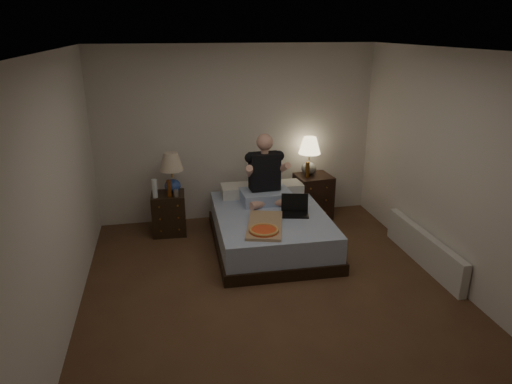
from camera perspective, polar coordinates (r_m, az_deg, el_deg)
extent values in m
cube|color=brown|center=(5.01, 2.13, -12.67)|extent=(4.00, 4.50, 0.00)
cube|color=white|center=(4.23, 2.58, 17.22)|extent=(4.00, 4.50, 0.00)
cube|color=silver|center=(6.59, -2.39, 7.20)|extent=(4.00, 0.00, 2.50)
cube|color=silver|center=(2.56, 14.91, -15.24)|extent=(4.00, 0.00, 2.50)
cube|color=silver|center=(4.45, -23.53, -0.79)|extent=(0.00, 4.50, 2.50)
cube|color=silver|center=(5.30, 23.86, 2.31)|extent=(0.00, 4.50, 2.50)
cube|color=#5571AA|center=(5.94, 1.81, -4.65)|extent=(1.42, 1.87, 0.46)
cube|color=black|center=(6.38, -10.82, -2.65)|extent=(0.46, 0.42, 0.58)
cube|color=black|center=(6.85, 7.13, -0.52)|extent=(0.54, 0.50, 0.65)
cylinder|color=white|center=(6.13, -12.55, 0.42)|extent=(0.07, 0.07, 0.25)
cylinder|color=#B6B6B1|center=(6.14, -9.98, -0.13)|extent=(0.07, 0.07, 0.10)
cylinder|color=#5B2C0D|center=(6.13, -10.82, 0.45)|extent=(0.06, 0.06, 0.23)
cylinder|color=#54300C|center=(6.63, 6.45, 2.80)|extent=(0.06, 0.06, 0.23)
cube|color=silver|center=(5.86, 20.22, -6.65)|extent=(0.10, 1.60, 0.40)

